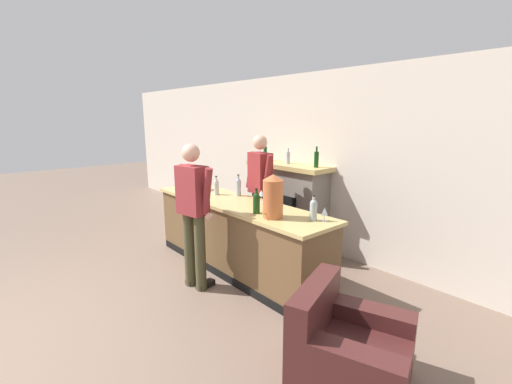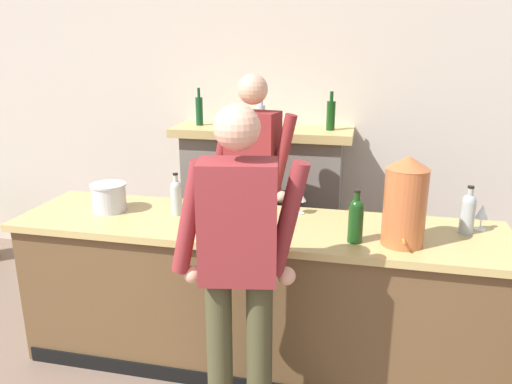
{
  "view_description": "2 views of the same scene",
  "coord_description": "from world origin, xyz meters",
  "px_view_note": "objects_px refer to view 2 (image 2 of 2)",
  "views": [
    {
      "loc": [
        3.78,
        -0.45,
        2.08
      ],
      "look_at": [
        0.37,
        2.52,
        1.09
      ],
      "focal_mm": 24.0,
      "sensor_mm": 36.0,
      "label": 1
    },
    {
      "loc": [
        0.88,
        -0.53,
        2.04
      ],
      "look_at": [
        0.15,
        2.69,
        1.04
      ],
      "focal_mm": 35.0,
      "sensor_mm": 36.0,
      "label": 2
    }
  ],
  "objects_px": {
    "fireplace_stone": "(263,203)",
    "person_bartender": "(253,189)",
    "wine_bottle_cabernet_heavy": "(468,212)",
    "wine_glass_front_right": "(482,213)",
    "copper_dispenser": "(405,201)",
    "person_customer": "(239,270)",
    "wine_glass_by_dispenser": "(300,196)",
    "wine_bottle_chardonnay_pale": "(176,196)",
    "ice_bucket_steel": "(109,197)",
    "wine_bottle_burgundy_dark": "(225,188)",
    "wine_bottle_merlot_tall": "(356,219)"
  },
  "relations": [
    {
      "from": "person_bartender",
      "to": "wine_glass_front_right",
      "type": "height_order",
      "value": "person_bartender"
    },
    {
      "from": "fireplace_stone",
      "to": "wine_glass_front_right",
      "type": "relative_size",
      "value": 10.64
    },
    {
      "from": "wine_glass_by_dispenser",
      "to": "wine_glass_front_right",
      "type": "bearing_deg",
      "value": -2.95
    },
    {
      "from": "wine_bottle_merlot_tall",
      "to": "wine_glass_front_right",
      "type": "relative_size",
      "value": 1.92
    },
    {
      "from": "person_customer",
      "to": "ice_bucket_steel",
      "type": "height_order",
      "value": "person_customer"
    },
    {
      "from": "wine_bottle_chardonnay_pale",
      "to": "wine_glass_front_right",
      "type": "bearing_deg",
      "value": 4.32
    },
    {
      "from": "wine_bottle_cabernet_heavy",
      "to": "wine_glass_front_right",
      "type": "height_order",
      "value": "wine_bottle_cabernet_heavy"
    },
    {
      "from": "wine_bottle_burgundy_dark",
      "to": "wine_bottle_merlot_tall",
      "type": "relative_size",
      "value": 1.03
    },
    {
      "from": "person_customer",
      "to": "wine_bottle_burgundy_dark",
      "type": "relative_size",
      "value": 5.75
    },
    {
      "from": "copper_dispenser",
      "to": "wine_bottle_cabernet_heavy",
      "type": "bearing_deg",
      "value": 34.41
    },
    {
      "from": "wine_bottle_burgundy_dark",
      "to": "wine_glass_by_dispenser",
      "type": "bearing_deg",
      "value": -0.14
    },
    {
      "from": "copper_dispenser",
      "to": "wine_bottle_chardonnay_pale",
      "type": "height_order",
      "value": "copper_dispenser"
    },
    {
      "from": "ice_bucket_steel",
      "to": "wine_bottle_chardonnay_pale",
      "type": "relative_size",
      "value": 0.84
    },
    {
      "from": "copper_dispenser",
      "to": "wine_bottle_cabernet_heavy",
      "type": "distance_m",
      "value": 0.47
    },
    {
      "from": "ice_bucket_steel",
      "to": "wine_glass_front_right",
      "type": "xyz_separation_m",
      "value": [
        2.31,
        0.17,
        0.01
      ]
    },
    {
      "from": "ice_bucket_steel",
      "to": "wine_bottle_chardonnay_pale",
      "type": "distance_m",
      "value": 0.46
    },
    {
      "from": "wine_bottle_burgundy_dark",
      "to": "wine_bottle_cabernet_heavy",
      "type": "bearing_deg",
      "value": -5.02
    },
    {
      "from": "copper_dispenser",
      "to": "wine_bottle_burgundy_dark",
      "type": "xyz_separation_m",
      "value": [
        -1.12,
        0.39,
        -0.11
      ]
    },
    {
      "from": "person_customer",
      "to": "copper_dispenser",
      "type": "xyz_separation_m",
      "value": [
        0.78,
        0.56,
        0.23
      ]
    },
    {
      "from": "copper_dispenser",
      "to": "wine_bottle_burgundy_dark",
      "type": "height_order",
      "value": "copper_dispenser"
    },
    {
      "from": "fireplace_stone",
      "to": "wine_glass_by_dispenser",
      "type": "xyz_separation_m",
      "value": [
        0.46,
        -1.01,
        0.4
      ]
    },
    {
      "from": "copper_dispenser",
      "to": "ice_bucket_steel",
      "type": "bearing_deg",
      "value": 175.05
    },
    {
      "from": "person_customer",
      "to": "fireplace_stone",
      "type": "bearing_deg",
      "value": 98.71
    },
    {
      "from": "wine_bottle_cabernet_heavy",
      "to": "fireplace_stone",
      "type": "bearing_deg",
      "value": 141.92
    },
    {
      "from": "person_bartender",
      "to": "wine_glass_by_dispenser",
      "type": "relative_size",
      "value": 11.33
    },
    {
      "from": "wine_glass_by_dispenser",
      "to": "fireplace_stone",
      "type": "bearing_deg",
      "value": 114.46
    },
    {
      "from": "wine_glass_by_dispenser",
      "to": "wine_bottle_chardonnay_pale",
      "type": "bearing_deg",
      "value": -165.65
    },
    {
      "from": "fireplace_stone",
      "to": "ice_bucket_steel",
      "type": "relative_size",
      "value": 7.17
    },
    {
      "from": "wine_bottle_burgundy_dark",
      "to": "wine_glass_front_right",
      "type": "bearing_deg",
      "value": -2.07
    },
    {
      "from": "copper_dispenser",
      "to": "wine_bottle_cabernet_heavy",
      "type": "relative_size",
      "value": 1.75
    },
    {
      "from": "copper_dispenser",
      "to": "ice_bucket_steel",
      "type": "height_order",
      "value": "copper_dispenser"
    },
    {
      "from": "wine_bottle_burgundy_dark",
      "to": "wine_bottle_chardonnay_pale",
      "type": "relative_size",
      "value": 1.12
    },
    {
      "from": "ice_bucket_steel",
      "to": "person_bartender",
      "type": "bearing_deg",
      "value": 32.59
    },
    {
      "from": "ice_bucket_steel",
      "to": "wine_glass_front_right",
      "type": "relative_size",
      "value": 1.48
    },
    {
      "from": "fireplace_stone",
      "to": "wine_glass_by_dispenser",
      "type": "height_order",
      "value": "fireplace_stone"
    },
    {
      "from": "wine_glass_front_right",
      "to": "person_bartender",
      "type": "bearing_deg",
      "value": 165.95
    },
    {
      "from": "fireplace_stone",
      "to": "person_customer",
      "type": "distance_m",
      "value": 2.0
    },
    {
      "from": "wine_glass_front_right",
      "to": "wine_glass_by_dispenser",
      "type": "height_order",
      "value": "wine_glass_by_dispenser"
    },
    {
      "from": "wine_bottle_burgundy_dark",
      "to": "wine_bottle_cabernet_heavy",
      "type": "height_order",
      "value": "wine_bottle_burgundy_dark"
    },
    {
      "from": "fireplace_stone",
      "to": "wine_glass_front_right",
      "type": "bearing_deg",
      "value": -34.53
    },
    {
      "from": "wine_bottle_chardonnay_pale",
      "to": "wine_bottle_burgundy_dark",
      "type": "bearing_deg",
      "value": 36.34
    },
    {
      "from": "wine_bottle_burgundy_dark",
      "to": "wine_bottle_cabernet_heavy",
      "type": "xyz_separation_m",
      "value": [
        1.49,
        -0.13,
        -0.01
      ]
    },
    {
      "from": "fireplace_stone",
      "to": "wine_bottle_chardonnay_pale",
      "type": "bearing_deg",
      "value": -104.37
    },
    {
      "from": "fireplace_stone",
      "to": "person_bartender",
      "type": "height_order",
      "value": "person_bartender"
    },
    {
      "from": "person_customer",
      "to": "person_bartender",
      "type": "distance_m",
      "value": 1.28
    },
    {
      "from": "wine_bottle_cabernet_heavy",
      "to": "wine_glass_front_right",
      "type": "distance_m",
      "value": 0.12
    },
    {
      "from": "person_bartender",
      "to": "wine_bottle_chardonnay_pale",
      "type": "distance_m",
      "value": 0.64
    },
    {
      "from": "person_bartender",
      "to": "ice_bucket_steel",
      "type": "xyz_separation_m",
      "value": [
        -0.84,
        -0.54,
        0.04
      ]
    },
    {
      "from": "fireplace_stone",
      "to": "copper_dispenser",
      "type": "height_order",
      "value": "fireplace_stone"
    },
    {
      "from": "fireplace_stone",
      "to": "wine_glass_by_dispenser",
      "type": "bearing_deg",
      "value": -65.54
    }
  ]
}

